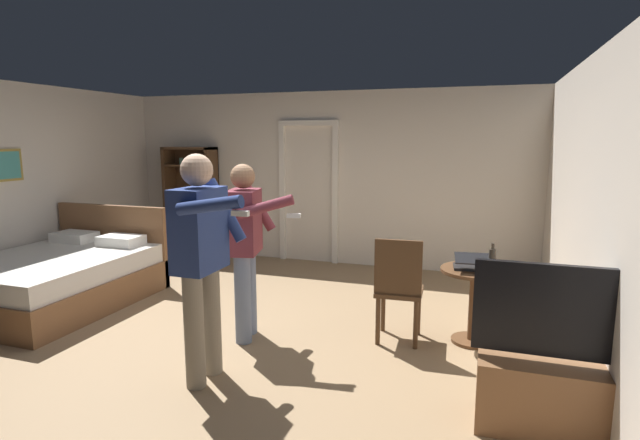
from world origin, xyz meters
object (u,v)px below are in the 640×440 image
at_px(wooden_chair, 399,286).
at_px(suitcase_dark, 201,254).
at_px(tv_flatscreen, 553,384).
at_px(person_blue_shirt, 201,252).
at_px(laptop, 472,264).
at_px(person_striped_shirt, 246,240).
at_px(bookshelf, 192,197).
at_px(bottle_on_table, 492,260).
at_px(side_table, 474,293).
at_px(bed, 59,277).

relative_size(wooden_chair, suitcase_dark, 1.77).
bearing_deg(tv_flatscreen, person_blue_shirt, -177.87).
relative_size(laptop, wooden_chair, 0.37).
xyz_separation_m(person_blue_shirt, person_striped_shirt, (-0.06, 0.85, -0.08)).
relative_size(tv_flatscreen, suitcase_dark, 1.99).
bearing_deg(bookshelf, tv_flatscreen, -35.98).
bearing_deg(laptop, wooden_chair, -163.78).
distance_m(tv_flatscreen, laptop, 1.44).
bearing_deg(bookshelf, person_blue_shirt, -56.18).
bearing_deg(suitcase_dark, bottle_on_table, -14.99).
height_order(person_blue_shirt, person_striped_shirt, person_blue_shirt).
bearing_deg(bottle_on_table, side_table, 150.26).
distance_m(laptop, suitcase_dark, 4.30).
bearing_deg(suitcase_dark, person_blue_shirt, -49.07).
bearing_deg(bottle_on_table, person_blue_shirt, -147.67).
bearing_deg(bed, wooden_chair, 1.85).
bearing_deg(side_table, suitcase_dark, 156.87).
bearing_deg(person_blue_shirt, suitcase_dark, 122.54).
bearing_deg(laptop, tv_flatscreen, -66.92).
height_order(laptop, wooden_chair, wooden_chair).
bearing_deg(bottle_on_table, person_striped_shirt, -167.52).
relative_size(bed, suitcase_dark, 3.61).
height_order(bed, suitcase_dark, bed).
bearing_deg(person_striped_shirt, person_blue_shirt, -85.68).
relative_size(side_table, wooden_chair, 0.71).
bearing_deg(bed, bottle_on_table, 3.32).
bearing_deg(laptop, person_blue_shirt, -144.77).
relative_size(bottle_on_table, suitcase_dark, 0.47).
bearing_deg(person_striped_shirt, suitcase_dark, 130.42).
bearing_deg(suitcase_dark, person_striped_shirt, -41.19).
relative_size(bottle_on_table, person_blue_shirt, 0.15).
distance_m(laptop, person_striped_shirt, 2.07).
xyz_separation_m(wooden_chair, person_blue_shirt, (-1.30, -1.18, 0.48)).
distance_m(person_blue_shirt, suitcase_dark, 3.76).
xyz_separation_m(bed, wooden_chair, (3.86, 0.12, 0.24)).
height_order(laptop, person_striped_shirt, person_striped_shirt).
height_order(bottle_on_table, wooden_chair, wooden_chair).
xyz_separation_m(tv_flatscreen, person_striped_shirt, (-2.54, 0.76, 0.61)).
height_order(bookshelf, laptop, bookshelf).
bearing_deg(side_table, person_striped_shirt, -164.55).
relative_size(wooden_chair, person_striped_shirt, 0.60).
bearing_deg(suitcase_dark, bookshelf, 138.28).
bearing_deg(bottle_on_table, bookshelf, 152.75).
height_order(tv_flatscreen, suitcase_dark, tv_flatscreen).
distance_m(bed, person_blue_shirt, 2.86).
distance_m(tv_flatscreen, bottle_on_table, 1.38).
distance_m(bookshelf, side_table, 4.99).
height_order(tv_flatscreen, person_striped_shirt, person_striped_shirt).
relative_size(laptop, suitcase_dark, 0.65).
xyz_separation_m(side_table, laptop, (-0.03, -0.04, 0.28)).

